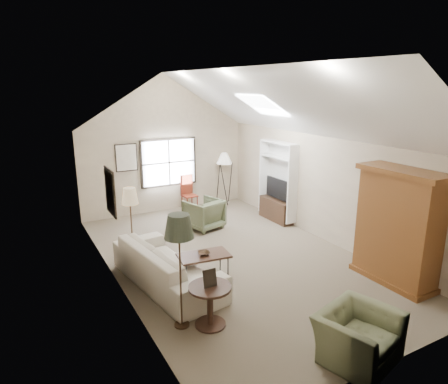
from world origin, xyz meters
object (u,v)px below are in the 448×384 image
armchair_far (204,214)px  sofa (167,265)px  side_table (210,306)px  armchair_near (358,336)px  armoire (398,227)px  coffee_table (204,267)px  side_chair (189,193)px

armchair_far → sofa: bearing=35.0°
sofa → side_table: sofa is taller
armchair_near → side_table: size_ratio=1.57×
armchair_far → side_table: (-1.85, -4.01, -0.06)m
armoire → coffee_table: (-3.16, 1.84, -0.85)m
armoire → side_chair: bearing=104.3°
sofa → coffee_table: size_ratio=2.74×
coffee_table → side_chair: side_chair is taller
side_chair → sofa: bearing=-123.3°
armoire → armchair_near: (-2.35, -1.30, -0.76)m
side_table → sofa: bearing=93.6°
armoire → sofa: 4.40m
sofa → armchair_near: size_ratio=2.54×
armchair_near → armchair_far: bearing=70.3°
coffee_table → side_table: (-0.61, -1.46, 0.09)m
armoire → side_chair: 6.32m
armchair_near → side_chair: 7.44m
armchair_near → side_chair: side_chair is taller
armoire → sofa: bearing=152.8°
armchair_far → coffee_table: 2.85m
armchair_near → coffee_table: (-0.81, 3.14, -0.09)m
armchair_far → side_table: bearing=49.2°
sofa → coffee_table: (0.71, -0.14, -0.14)m
side_chair → armoire: bearing=-79.8°
armoire → armchair_near: armoire is taller
armchair_near → armoire: bearing=13.7°
sofa → side_table: size_ratio=3.99×
armchair_near → side_chair: bearing=68.6°
sofa → side_chair: side_chair is taller
coffee_table → armchair_far: bearing=64.0°
armchair_near → armchair_far: 5.71m
armoire → side_table: bearing=174.2°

